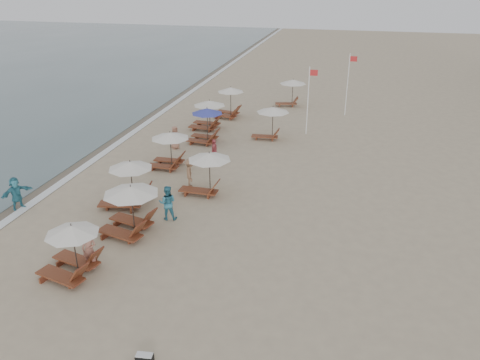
% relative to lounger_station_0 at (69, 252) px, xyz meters
% --- Properties ---
extents(ground, '(160.00, 160.00, 0.00)m').
position_rel_lounger_station_0_xyz_m(ground, '(5.90, 3.30, -0.99)').
color(ground, tan).
rests_on(ground, ground).
extents(wet_sand_band, '(3.20, 140.00, 0.01)m').
position_rel_lounger_station_0_xyz_m(wet_sand_band, '(-6.60, 13.30, -0.99)').
color(wet_sand_band, '#6B5E4C').
rests_on(wet_sand_band, ground).
extents(foam_line, '(0.50, 140.00, 0.02)m').
position_rel_lounger_station_0_xyz_m(foam_line, '(-5.30, 13.30, -0.98)').
color(foam_line, white).
rests_on(foam_line, ground).
extents(lounger_station_0, '(2.53, 2.31, 2.16)m').
position_rel_lounger_station_0_xyz_m(lounger_station_0, '(0.00, 0.00, 0.00)').
color(lounger_station_0, brown).
rests_on(lounger_station_0, ground).
extents(lounger_station_1, '(2.81, 2.43, 2.29)m').
position_rel_lounger_station_0_xyz_m(lounger_station_1, '(0.74, 3.44, 0.14)').
color(lounger_station_1, brown).
rests_on(lounger_station_1, ground).
extents(lounger_station_2, '(2.68, 2.36, 2.30)m').
position_rel_lounger_station_0_xyz_m(lounger_station_2, '(-0.56, 6.04, 0.05)').
color(lounger_station_2, brown).
rests_on(lounger_station_2, ground).
extents(lounger_station_3, '(2.45, 2.23, 2.17)m').
position_rel_lounger_station_0_xyz_m(lounger_station_3, '(-0.41, 11.08, 0.15)').
color(lounger_station_3, brown).
rests_on(lounger_station_3, ground).
extents(lounger_station_4, '(2.45, 2.09, 2.37)m').
position_rel_lounger_station_0_xyz_m(lounger_station_4, '(0.32, 15.83, 0.17)').
color(lounger_station_4, brown).
rests_on(lounger_station_4, ground).
extents(lounger_station_5, '(2.65, 2.31, 2.11)m').
position_rel_lounger_station_0_xyz_m(lounger_station_5, '(-0.44, 18.76, 0.07)').
color(lounger_station_5, brown).
rests_on(lounger_station_5, ground).
extents(lounger_station_6, '(2.46, 2.18, 2.38)m').
position_rel_lounger_station_0_xyz_m(lounger_station_6, '(0.29, 22.03, 0.15)').
color(lounger_station_6, brown).
rests_on(lounger_station_6, ground).
extents(inland_station_0, '(2.71, 2.24, 2.22)m').
position_rel_lounger_station_0_xyz_m(inland_station_0, '(2.80, 8.07, 0.36)').
color(inland_station_0, brown).
rests_on(inland_station_0, ground).
extents(inland_station_1, '(2.57, 2.24, 2.22)m').
position_rel_lounger_station_0_xyz_m(inland_station_1, '(4.44, 17.57, 0.46)').
color(inland_station_1, brown).
rests_on(inland_station_1, ground).
extents(inland_station_2, '(2.61, 2.24, 2.22)m').
position_rel_lounger_station_0_xyz_m(inland_station_2, '(4.53, 26.57, 0.45)').
color(inland_station_2, brown).
rests_on(inland_station_2, ground).
extents(beachgoer_near, '(0.61, 0.40, 1.67)m').
position_rel_lounger_station_0_xyz_m(beachgoer_near, '(0.48, 0.59, -0.16)').
color(beachgoer_near, '#A36958').
rests_on(beachgoer_near, ground).
extents(beachgoer_mid_a, '(0.94, 0.80, 1.68)m').
position_rel_lounger_station_0_xyz_m(beachgoer_mid_a, '(1.94, 5.07, -0.15)').
color(beachgoer_mid_a, teal).
rests_on(beachgoer_mid_a, ground).
extents(beachgoer_mid_b, '(0.94, 1.19, 1.61)m').
position_rel_lounger_station_0_xyz_m(beachgoer_mid_b, '(1.77, 8.75, -0.18)').
color(beachgoer_mid_b, '#865F44').
rests_on(beachgoer_mid_b, ground).
extents(beachgoer_far_a, '(0.37, 0.87, 1.48)m').
position_rel_lounger_station_0_xyz_m(beachgoer_far_a, '(2.01, 12.45, -0.25)').
color(beachgoer_far_a, '#B94A50').
rests_on(beachgoer_far_a, ground).
extents(beachgoer_far_b, '(0.88, 0.85, 1.52)m').
position_rel_lounger_station_0_xyz_m(beachgoer_far_b, '(-1.16, 14.22, -0.23)').
color(beachgoer_far_b, '#A57059').
rests_on(beachgoer_far_b, ground).
extents(waterline_walker, '(1.14, 1.57, 1.64)m').
position_rel_lounger_station_0_xyz_m(waterline_walker, '(-5.59, 4.34, -0.17)').
color(waterline_walker, teal).
rests_on(waterline_walker, ground).
extents(duffel_bag, '(0.54, 0.31, 0.29)m').
position_rel_lounger_station_0_xyz_m(duffel_bag, '(4.57, -3.54, -0.84)').
color(duffel_bag, black).
rests_on(duffel_bag, ground).
extents(flag_pole_near, '(0.60, 0.08, 4.75)m').
position_rel_lounger_station_0_xyz_m(flag_pole_near, '(6.80, 19.25, 1.63)').
color(flag_pole_near, silver).
rests_on(flag_pole_near, ground).
extents(flag_pole_far, '(0.60, 0.08, 4.86)m').
position_rel_lounger_station_0_xyz_m(flag_pole_far, '(9.27, 24.71, 1.69)').
color(flag_pole_far, silver).
rests_on(flag_pole_far, ground).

